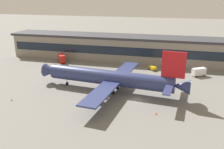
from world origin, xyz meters
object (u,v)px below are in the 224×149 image
at_px(airliner, 112,78).
at_px(traffic_cone_0, 156,113).
at_px(stair_truck, 199,72).
at_px(catering_truck, 62,58).
at_px(traffic_cone_1, 80,105).
at_px(baggage_tug, 153,68).
at_px(traffic_cone_2, 12,100).

xyz_separation_m(airliner, traffic_cone_0, (17.25, -14.25, -4.71)).
xyz_separation_m(airliner, stair_truck, (32.15, 25.79, -3.07)).
relative_size(catering_truck, stair_truck, 1.17).
bearing_deg(traffic_cone_1, traffic_cone_0, 0.95).
relative_size(traffic_cone_0, traffic_cone_1, 1.10).
xyz_separation_m(airliner, baggage_tug, (12.22, 29.50, -3.96)).
height_order(airliner, traffic_cone_1, airliner).
height_order(traffic_cone_1, traffic_cone_2, traffic_cone_2).
bearing_deg(traffic_cone_0, catering_truck, 138.77).
bearing_deg(stair_truck, traffic_cone_0, -110.42).
distance_m(catering_truck, traffic_cone_1, 54.12).
bearing_deg(baggage_tug, airliner, -112.50).
distance_m(airliner, traffic_cone_1, 16.75).
bearing_deg(traffic_cone_1, catering_truck, 121.54).
distance_m(airliner, traffic_cone_0, 22.86).
bearing_deg(traffic_cone_2, airliner, 28.47).
bearing_deg(catering_truck, stair_truck, -4.83).
bearing_deg(traffic_cone_0, stair_truck, 69.58).
distance_m(stair_truck, traffic_cone_0, 42.75).
xyz_separation_m(baggage_tug, traffic_cone_2, (-42.47, -45.91, -0.77)).
relative_size(baggage_tug, traffic_cone_1, 6.68).
bearing_deg(airliner, stair_truck, 38.73).
xyz_separation_m(catering_truck, traffic_cone_0, (52.14, -45.70, -1.96)).
distance_m(baggage_tug, catering_truck, 47.17).
bearing_deg(catering_truck, traffic_cone_0, -41.23).
bearing_deg(baggage_tug, traffic_cone_2, -132.77).
relative_size(airliner, traffic_cone_2, 87.04).
xyz_separation_m(baggage_tug, traffic_cone_0, (5.03, -43.75, -0.75)).
distance_m(stair_truck, traffic_cone_2, 75.34).
distance_m(baggage_tug, traffic_cone_1, 48.00).
relative_size(airliner, traffic_cone_0, 83.10).
bearing_deg(stair_truck, baggage_tug, 169.44).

